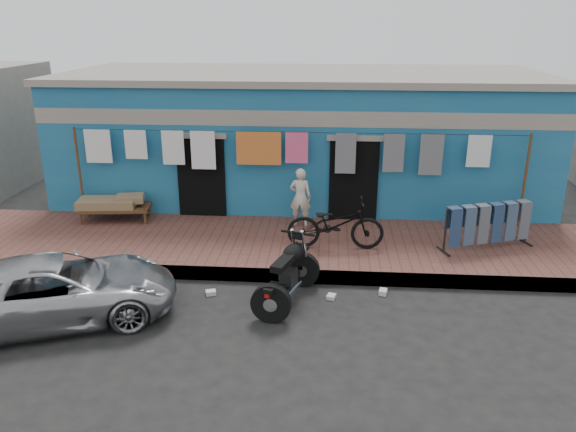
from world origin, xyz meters
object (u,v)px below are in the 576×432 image
object	(u,v)px
bicycle	(336,219)
jeans_rack	(487,225)
car	(56,289)
charpoy	(115,208)
seated_person	(300,197)
motorcycle	(287,273)

from	to	relation	value
bicycle	jeans_rack	size ratio (longest dim) A/B	0.96
car	charpoy	distance (m)	4.11
car	charpoy	size ratio (longest dim) A/B	2.26
seated_person	bicycle	distance (m)	1.49
charpoy	jeans_rack	distance (m)	8.14
car	bicycle	world-z (taller)	bicycle
motorcycle	jeans_rack	xyz separation A→B (m)	(3.86, 2.19, 0.16)
bicycle	jeans_rack	bearing A→B (deg)	-86.49
seated_person	bicycle	size ratio (longest dim) A/B	0.69
charpoy	motorcycle	bearing A→B (deg)	-37.47
motorcycle	jeans_rack	bearing A→B (deg)	46.98
bicycle	charpoy	bearing A→B (deg)	74.50
car	jeans_rack	bearing A→B (deg)	-89.52
bicycle	jeans_rack	xyz separation A→B (m)	(3.04, 0.25, -0.14)
car	motorcycle	distance (m)	3.76
jeans_rack	motorcycle	bearing A→B (deg)	-150.41
car	charpoy	world-z (taller)	car
charpoy	jeans_rack	bearing A→B (deg)	-7.32
seated_person	bicycle	bearing A→B (deg)	127.07
motorcycle	jeans_rack	distance (m)	4.44
car	bicycle	distance (m)	5.29
bicycle	charpoy	distance (m)	5.20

